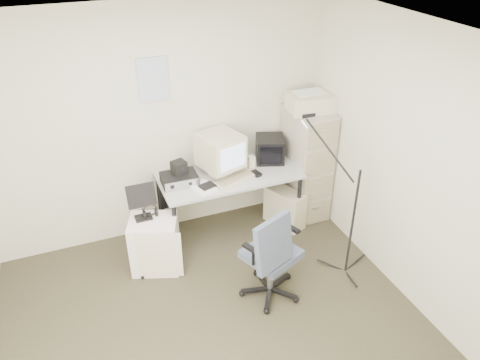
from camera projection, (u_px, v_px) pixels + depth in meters
name	position (u px, v px, depth m)	size (l,w,h in m)	color
floor	(222.00, 340.00, 4.01)	(3.60, 3.60, 0.01)	#302B1D
ceiling	(214.00, 48.00, 2.73)	(3.60, 3.60, 0.01)	white
wall_back	(159.00, 126.00, 4.80)	(3.60, 0.02, 2.50)	beige
wall_right	(419.00, 174.00, 3.95)	(0.02, 3.60, 2.50)	beige
wall_calendar	(153.00, 80.00, 4.53)	(0.30, 0.02, 0.44)	white
filing_cabinet	(306.00, 163.00, 5.36)	(0.40, 0.60, 1.30)	beige
printer	(311.00, 102.00, 4.98)	(0.48, 0.33, 0.19)	#B7AF90
desk	(230.00, 202.00, 5.18)	(1.50, 0.70, 0.73)	#A6A6A6
crt_monitor	(220.00, 154.00, 4.91)	(0.40, 0.42, 0.44)	#B7AF90
crt_tv	(270.00, 149.00, 5.20)	(0.30, 0.32, 0.27)	black
desk_speaker	(251.00, 162.00, 5.09)	(0.07, 0.07, 0.13)	beige
keyboard	(236.00, 179.00, 4.87)	(0.47, 0.17, 0.03)	#B7AF90
mouse	(256.00, 174.00, 4.97)	(0.07, 0.12, 0.03)	black
radio_receiver	(179.00, 179.00, 4.81)	(0.36, 0.26, 0.10)	black
radio_speaker	(179.00, 168.00, 4.76)	(0.14, 0.13, 0.14)	black
papers	(204.00, 188.00, 4.74)	(0.19, 0.26, 0.02)	white
pc_tower	(285.00, 207.00, 5.35)	(0.21, 0.47, 0.44)	#B7AF90
office_chair	(271.00, 252.00, 4.24)	(0.57, 0.57, 1.00)	#4A556F
side_cart	(155.00, 244.00, 4.68)	(0.46, 0.37, 0.57)	white
music_stand	(141.00, 201.00, 4.47)	(0.27, 0.14, 0.40)	black
headphones	(150.00, 212.00, 4.57)	(0.15, 0.15, 0.03)	black
mic_stand	(355.00, 208.00, 4.37)	(0.02, 0.02, 1.54)	black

